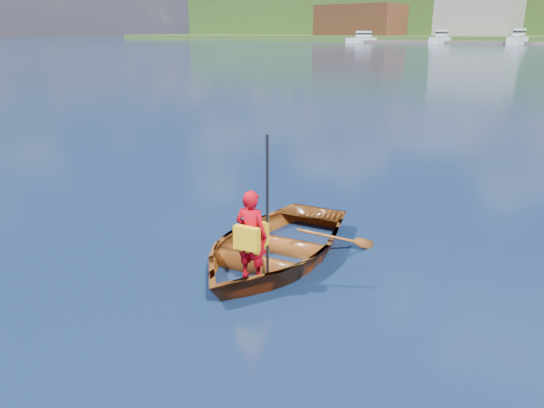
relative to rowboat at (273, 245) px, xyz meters
name	(u,v)px	position (x,y,z in m)	size (l,w,h in m)	color
ground	(308,268)	(0.61, 0.02, -0.20)	(600.00, 600.00, 0.00)	#0F2944
rowboat	(273,245)	(0.00, 0.00, 0.00)	(3.01, 3.79, 0.70)	brown
child_paddler	(252,235)	(0.31, -0.86, 0.50)	(0.48, 0.39, 1.87)	#C10511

